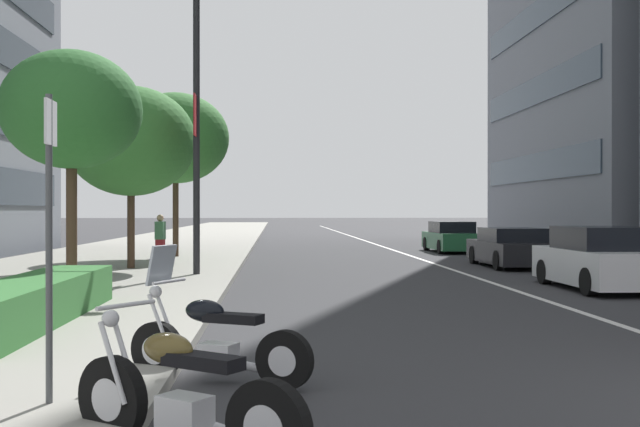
% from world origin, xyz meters
% --- Properties ---
extents(sidewalk_right_plaza, '(160.00, 8.68, 0.15)m').
position_xyz_m(sidewalk_right_plaza, '(30.00, 10.97, 0.07)').
color(sidewalk_right_plaza, gray).
rests_on(sidewalk_right_plaza, ground).
extents(lane_centre_stripe, '(110.00, 0.16, 0.01)m').
position_xyz_m(lane_centre_stripe, '(35.00, 0.00, 0.00)').
color(lane_centre_stripe, silver).
rests_on(lane_centre_stripe, ground).
extents(motorcycle_mid_row, '(1.42, 1.88, 1.12)m').
position_xyz_m(motorcycle_mid_row, '(-0.39, 6.24, 0.43)').
color(motorcycle_mid_row, black).
rests_on(motorcycle_mid_row, ground).
extents(motorcycle_by_sign_pole, '(1.09, 2.01, 1.47)m').
position_xyz_m(motorcycle_by_sign_pole, '(2.08, 6.19, 0.43)').
color(motorcycle_by_sign_pole, black).
rests_on(motorcycle_by_sign_pole, ground).
extents(car_approaching_light, '(4.21, 1.91, 1.48)m').
position_xyz_m(car_approaching_light, '(11.47, -2.07, 0.70)').
color(car_approaching_light, silver).
rests_on(car_approaching_light, ground).
extents(car_following_behind, '(4.60, 1.92, 1.29)m').
position_xyz_m(car_following_behind, '(18.80, -2.20, 0.62)').
color(car_following_behind, black).
rests_on(car_following_behind, ground).
extents(car_far_down_avenue, '(4.52, 1.84, 1.37)m').
position_xyz_m(car_far_down_avenue, '(27.93, -2.30, 0.65)').
color(car_far_down_avenue, '#236038').
rests_on(car_far_down_avenue, ground).
extents(parking_sign_by_curb, '(0.32, 0.06, 2.72)m').
position_xyz_m(parking_sign_by_curb, '(0.71, 7.54, 1.78)').
color(parking_sign_by_curb, '#47494C').
rests_on(parking_sign_by_curb, sidewalk_right_plaza).
extents(street_lamp_with_banners, '(1.26, 2.32, 8.01)m').
position_xyz_m(street_lamp_with_banners, '(14.69, 7.33, 4.93)').
color(street_lamp_with_banners, '#232326').
rests_on(street_lamp_with_banners, sidewalk_right_plaza).
extents(clipped_hedge_bed, '(6.29, 1.10, 0.65)m').
position_xyz_m(clipped_hedge_bed, '(5.71, 9.23, 0.48)').
color(clipped_hedge_bed, '#337033').
rests_on(clipped_hedge_bed, sidewalk_right_plaza).
extents(street_tree_near_plaza_corner, '(2.84, 2.84, 4.96)m').
position_xyz_m(street_tree_near_plaza_corner, '(9.77, 9.69, 3.89)').
color(street_tree_near_plaza_corner, '#473323').
rests_on(street_tree_near_plaza_corner, sidewalk_right_plaza).
extents(street_tree_by_lamp_post, '(3.83, 3.83, 5.39)m').
position_xyz_m(street_tree_by_lamp_post, '(16.96, 9.82, 3.91)').
color(street_tree_by_lamp_post, '#473323').
rests_on(street_tree_by_lamp_post, sidewalk_right_plaza).
extents(street_tree_far_plaza, '(3.97, 3.97, 6.10)m').
position_xyz_m(street_tree_far_plaza, '(22.82, 9.26, 4.55)').
color(street_tree_far_plaza, '#473323').
rests_on(street_tree_far_plaza, sidewalk_right_plaza).
extents(pedestrian_on_plaza, '(0.42, 0.30, 1.58)m').
position_xyz_m(pedestrian_on_plaza, '(18.10, 9.13, 0.94)').
color(pedestrian_on_plaza, maroon).
rests_on(pedestrian_on_plaza, sidewalk_right_plaza).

